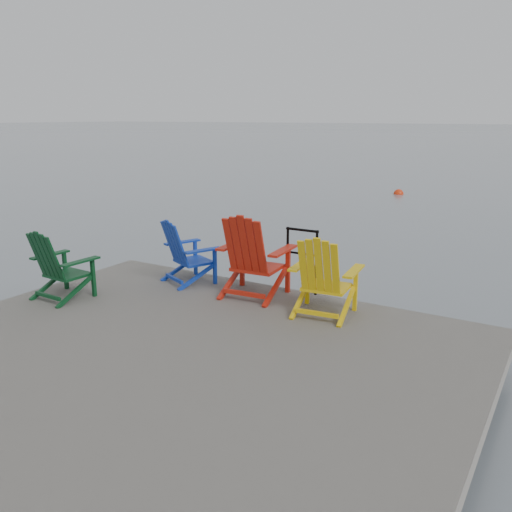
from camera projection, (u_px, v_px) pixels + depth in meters
The scene contains 8 objects.
ground at pixel (176, 395), 5.75m from camera, with size 400.00×400.00×0.00m, color slate.
dock at pixel (174, 365), 5.66m from camera, with size 6.00×5.00×1.40m.
handrail at pixel (302, 254), 7.39m from camera, with size 0.48×0.04×0.90m.
chair_green at pixel (59, 265), 7.14m from camera, with size 0.77×0.72×0.94m.
chair_blue at pixel (186, 251), 7.84m from camera, with size 0.91×0.87×0.93m.
chair_red at pixel (253, 255), 7.21m from camera, with size 0.96×0.89×1.13m.
chair_yellow at pixel (324, 276), 6.53m from camera, with size 0.86×0.81×1.00m.
buoy_a at pixel (398, 194), 20.44m from camera, with size 0.37×0.37×0.37m, color red.
Camera 1 is at (3.41, -4.00, 2.88)m, focal length 38.00 mm.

